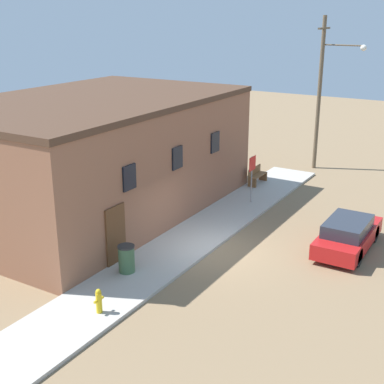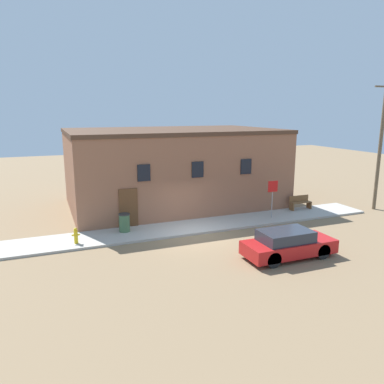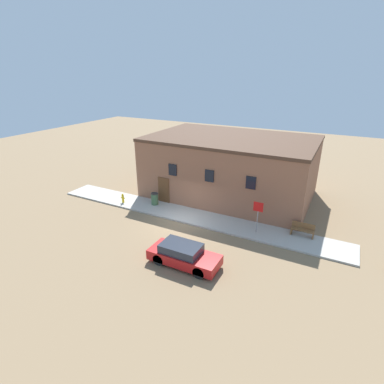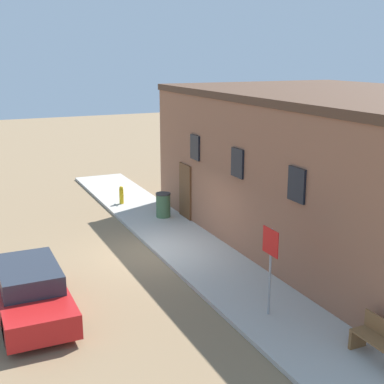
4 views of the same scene
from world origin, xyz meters
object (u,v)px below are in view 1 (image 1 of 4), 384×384
Objects in this scene: fire_hydrant at (99,301)px; trash_bin at (126,259)px; bench at (257,176)px; parked_car at (348,235)px; stop_sign at (252,171)px; utility_pole at (323,88)px.

trash_bin reaches higher than fire_hydrant.
fire_hydrant is 0.53× the size of bench.
trash_bin is 8.28m from parked_car.
stop_sign is 0.26× the size of utility_pole.
trash_bin reaches higher than bench.
parked_car is at bearing -30.40° from fire_hydrant.
trash_bin is 16.56m from utility_pole.
utility_pole reaches higher than trash_bin.
parked_car is at bearing -131.23° from bench.
fire_hydrant is 0.80× the size of trash_bin.
utility_pole is at bearing -1.10° from fire_hydrant.
parked_car is (5.88, -5.82, 0.01)m from trash_bin.
trash_bin is at bearing 175.49° from utility_pole.
bench is at bearing 19.51° from stop_sign.
parked_car is (-5.41, -6.17, 0.07)m from bench.
stop_sign is 8.61m from trash_bin.
bench is 6.42m from utility_pole.
stop_sign reaches higher than bench.
bench is 0.35× the size of parked_car.
fire_hydrant is at bearing -159.92° from trash_bin.
utility_pole is (16.03, -1.26, 3.96)m from trash_bin.
utility_pole is at bearing -4.51° from trash_bin.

